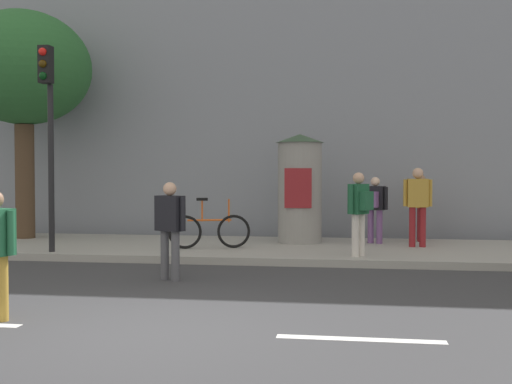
# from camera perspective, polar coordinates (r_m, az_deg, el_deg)

# --- Properties ---
(ground_plane) EXTENTS (80.00, 80.00, 0.00)m
(ground_plane) POSITION_cam_1_polar(r_m,az_deg,el_deg) (7.26, -10.23, -12.45)
(ground_plane) COLOR #38383A
(sidewalk_curb) EXTENTS (36.00, 4.00, 0.15)m
(sidewalk_curb) POSITION_cam_1_polar(r_m,az_deg,el_deg) (13.96, -0.99, -5.23)
(sidewalk_curb) COLOR #9E9B93
(sidewalk_curb) RESTS_ON ground_plane
(lane_markings) EXTENTS (25.80, 0.16, 0.01)m
(lane_markings) POSITION_cam_1_polar(r_m,az_deg,el_deg) (7.26, -10.23, -12.42)
(lane_markings) COLOR silver
(lane_markings) RESTS_ON ground_plane
(building_backdrop) EXTENTS (36.00, 5.00, 10.59)m
(building_backdrop) POSITION_cam_1_polar(r_m,az_deg,el_deg) (19.13, 1.49, 12.38)
(building_backdrop) COLOR gray
(building_backdrop) RESTS_ON ground_plane
(traffic_light) EXTENTS (0.24, 0.45, 4.18)m
(traffic_light) POSITION_cam_1_polar(r_m,az_deg,el_deg) (13.40, -18.54, 6.80)
(traffic_light) COLOR black
(traffic_light) RESTS_ON sidewalk_curb
(poster_column) EXTENTS (1.12, 1.12, 2.53)m
(poster_column) POSITION_cam_1_polar(r_m,az_deg,el_deg) (14.54, 4.03, 0.41)
(poster_column) COLOR gray
(poster_column) RESTS_ON sidewalk_curb
(street_tree) EXTENTS (3.30, 3.30, 5.63)m
(street_tree) POSITION_cam_1_polar(r_m,az_deg,el_deg) (16.68, -20.54, 10.43)
(street_tree) COLOR #4C3826
(street_tree) RESTS_ON sidewalk_curb
(pedestrian_in_red_top) EXTENTS (0.60, 0.43, 1.62)m
(pedestrian_in_red_top) POSITION_cam_1_polar(r_m,az_deg,el_deg) (10.36, -7.90, -2.79)
(pedestrian_in_red_top) COLOR #4C4C51
(pedestrian_in_red_top) RESTS_ON ground_plane
(pedestrian_with_backpack) EXTENTS (0.56, 0.50, 1.53)m
(pedestrian_with_backpack) POSITION_cam_1_polar(r_m,az_deg,el_deg) (14.54, 10.84, -1.10)
(pedestrian_with_backpack) COLOR #724C84
(pedestrian_with_backpack) RESTS_ON sidewalk_curb
(pedestrian_near_pole) EXTENTS (0.25, 0.65, 1.59)m
(pedestrian_near_pole) POSITION_cam_1_polar(r_m,az_deg,el_deg) (15.25, 14.86, -0.89)
(pedestrian_near_pole) COLOR maroon
(pedestrian_near_pole) RESTS_ON sidewalk_curb
(pedestrian_in_light_jacket) EXTENTS (0.50, 0.50, 1.64)m
(pedestrian_in_light_jacket) POSITION_cam_1_polar(r_m,az_deg,el_deg) (12.24, 9.46, -1.35)
(pedestrian_in_light_jacket) COLOR silver
(pedestrian_in_light_jacket) RESTS_ON sidewalk_curb
(pedestrian_in_dark_shirt) EXTENTS (0.62, 0.25, 1.74)m
(pedestrian_in_dark_shirt) POSITION_cam_1_polar(r_m,az_deg,el_deg) (14.05, 14.61, -0.74)
(pedestrian_in_dark_shirt) COLOR maroon
(pedestrian_in_dark_shirt) RESTS_ON sidewalk_curb
(bicycle_leaning) EXTENTS (1.71, 0.57, 1.09)m
(bicycle_leaning) POSITION_cam_1_polar(r_m,az_deg,el_deg) (13.42, -4.29, -3.53)
(bicycle_leaning) COLOR black
(bicycle_leaning) RESTS_ON sidewalk_curb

